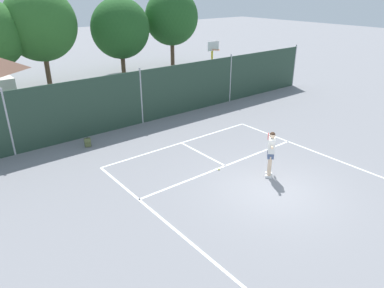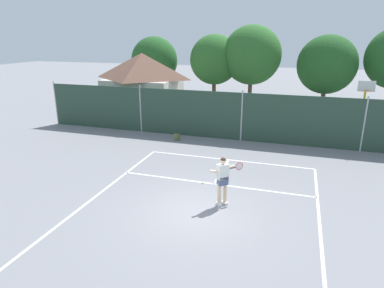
% 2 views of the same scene
% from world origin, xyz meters
% --- Properties ---
extents(ground_plane, '(120.00, 120.00, 0.00)m').
position_xyz_m(ground_plane, '(0.00, 0.00, 0.00)').
color(ground_plane, gray).
extents(court_markings, '(8.30, 11.10, 0.01)m').
position_xyz_m(court_markings, '(0.00, 0.65, 0.00)').
color(court_markings, white).
rests_on(court_markings, ground).
extents(chainlink_fence, '(26.09, 0.09, 3.00)m').
position_xyz_m(chainlink_fence, '(0.00, 9.00, 1.43)').
color(chainlink_fence, '#284233').
rests_on(chainlink_fence, ground).
extents(basketball_hoop, '(0.90, 0.67, 3.55)m').
position_xyz_m(basketball_hoop, '(6.65, 10.89, 2.31)').
color(basketball_hoop, yellow).
rests_on(basketball_hoop, ground).
extents(treeline_backdrop, '(25.46, 4.64, 6.91)m').
position_xyz_m(treeline_backdrop, '(0.42, 20.53, 4.00)').
color(treeline_backdrop, brown).
rests_on(treeline_backdrop, ground).
extents(tennis_player, '(1.03, 1.08, 1.85)m').
position_xyz_m(tennis_player, '(0.73, 0.80, 1.11)').
color(tennis_player, silver).
rests_on(tennis_player, ground).
extents(tennis_ball, '(0.07, 0.07, 0.07)m').
position_xyz_m(tennis_ball, '(-0.46, 2.36, 0.03)').
color(tennis_ball, '#CCE033').
rests_on(tennis_ball, ground).
extents(backpack_olive, '(0.32, 0.29, 0.46)m').
position_xyz_m(backpack_olive, '(-3.63, 7.85, 0.19)').
color(backpack_olive, '#566038').
rests_on(backpack_olive, ground).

